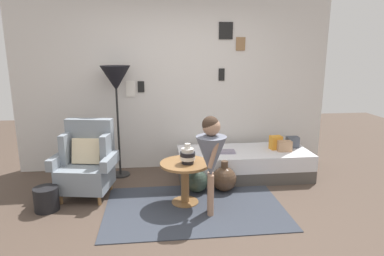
{
  "coord_description": "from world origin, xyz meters",
  "views": [
    {
      "loc": [
        -0.32,
        -3.21,
        1.83
      ],
      "look_at": [
        0.15,
        0.95,
        0.85
      ],
      "focal_mm": 31.2,
      "sensor_mm": 36.0,
      "label": 1
    }
  ],
  "objects_px": {
    "demijohn_far": "(224,179)",
    "magazine_basket": "(46,199)",
    "demijohn_near": "(197,181)",
    "armchair": "(87,162)",
    "daybed": "(243,163)",
    "floor_lamp": "(116,82)",
    "vase_striped": "(188,155)",
    "person_child": "(211,153)",
    "book_on_daybed": "(227,152)",
    "side_table": "(185,174)"
  },
  "relations": [
    {
      "from": "daybed",
      "to": "side_table",
      "type": "height_order",
      "value": "side_table"
    },
    {
      "from": "floor_lamp",
      "to": "magazine_basket",
      "type": "relative_size",
      "value": 5.79
    },
    {
      "from": "book_on_daybed",
      "to": "demijohn_near",
      "type": "relative_size",
      "value": 0.57
    },
    {
      "from": "person_child",
      "to": "book_on_daybed",
      "type": "height_order",
      "value": "person_child"
    },
    {
      "from": "floor_lamp",
      "to": "demijohn_near",
      "type": "relative_size",
      "value": 4.22
    },
    {
      "from": "floor_lamp",
      "to": "demijohn_near",
      "type": "height_order",
      "value": "floor_lamp"
    },
    {
      "from": "armchair",
      "to": "demijohn_near",
      "type": "xyz_separation_m",
      "value": [
        1.4,
        -0.08,
        -0.29
      ]
    },
    {
      "from": "vase_striped",
      "to": "book_on_daybed",
      "type": "height_order",
      "value": "vase_striped"
    },
    {
      "from": "side_table",
      "to": "magazine_basket",
      "type": "relative_size",
      "value": 2.14
    },
    {
      "from": "armchair",
      "to": "floor_lamp",
      "type": "height_order",
      "value": "floor_lamp"
    },
    {
      "from": "demijohn_far",
      "to": "magazine_basket",
      "type": "relative_size",
      "value": 1.47
    },
    {
      "from": "vase_striped",
      "to": "magazine_basket",
      "type": "height_order",
      "value": "vase_striped"
    },
    {
      "from": "side_table",
      "to": "magazine_basket",
      "type": "xyz_separation_m",
      "value": [
        -1.63,
        -0.0,
        -0.24
      ]
    },
    {
      "from": "person_child",
      "to": "magazine_basket",
      "type": "distance_m",
      "value": 2.0
    },
    {
      "from": "daybed",
      "to": "floor_lamp",
      "type": "bearing_deg",
      "value": 171.97
    },
    {
      "from": "demijohn_near",
      "to": "vase_striped",
      "type": "bearing_deg",
      "value": -114.45
    },
    {
      "from": "person_child",
      "to": "magazine_basket",
      "type": "xyz_separation_m",
      "value": [
        -1.89,
        0.31,
        -0.59
      ]
    },
    {
      "from": "person_child",
      "to": "demijohn_near",
      "type": "distance_m",
      "value": 0.85
    },
    {
      "from": "daybed",
      "to": "book_on_daybed",
      "type": "distance_m",
      "value": 0.35
    },
    {
      "from": "vase_striped",
      "to": "armchair",
      "type": "bearing_deg",
      "value": 161.09
    },
    {
      "from": "armchair",
      "to": "magazine_basket",
      "type": "bearing_deg",
      "value": -135.5
    },
    {
      "from": "daybed",
      "to": "magazine_basket",
      "type": "height_order",
      "value": "daybed"
    },
    {
      "from": "armchair",
      "to": "demijohn_far",
      "type": "relative_size",
      "value": 2.35
    },
    {
      "from": "book_on_daybed",
      "to": "side_table",
      "type": "bearing_deg",
      "value": -133.23
    },
    {
      "from": "side_table",
      "to": "demijohn_near",
      "type": "bearing_deg",
      "value": 59.38
    },
    {
      "from": "daybed",
      "to": "demijohn_near",
      "type": "relative_size",
      "value": 4.95
    },
    {
      "from": "floor_lamp",
      "to": "magazine_basket",
      "type": "distance_m",
      "value": 1.8
    },
    {
      "from": "daybed",
      "to": "vase_striped",
      "type": "bearing_deg",
      "value": -138.01
    },
    {
      "from": "armchair",
      "to": "daybed",
      "type": "xyz_separation_m",
      "value": [
        2.15,
        0.39,
        -0.24
      ]
    },
    {
      "from": "armchair",
      "to": "daybed",
      "type": "distance_m",
      "value": 2.2
    },
    {
      "from": "floor_lamp",
      "to": "magazine_basket",
      "type": "bearing_deg",
      "value": -125.62
    },
    {
      "from": "demijohn_near",
      "to": "demijohn_far",
      "type": "height_order",
      "value": "demijohn_far"
    },
    {
      "from": "demijohn_near",
      "to": "person_child",
      "type": "bearing_deg",
      "value": -83.12
    },
    {
      "from": "vase_striped",
      "to": "person_child",
      "type": "xyz_separation_m",
      "value": [
        0.23,
        -0.28,
        0.11
      ]
    },
    {
      "from": "side_table",
      "to": "demijohn_far",
      "type": "relative_size",
      "value": 1.45
    },
    {
      "from": "person_child",
      "to": "demijohn_near",
      "type": "bearing_deg",
      "value": 96.88
    },
    {
      "from": "armchair",
      "to": "magazine_basket",
      "type": "relative_size",
      "value": 3.46
    },
    {
      "from": "floor_lamp",
      "to": "vase_striped",
      "type": "bearing_deg",
      "value": -49.8
    },
    {
      "from": "book_on_daybed",
      "to": "floor_lamp",
      "type": "bearing_deg",
      "value": 168.08
    },
    {
      "from": "demijohn_far",
      "to": "magazine_basket",
      "type": "bearing_deg",
      "value": -171.85
    },
    {
      "from": "vase_striped",
      "to": "magazine_basket",
      "type": "relative_size",
      "value": 0.87
    },
    {
      "from": "floor_lamp",
      "to": "demijohn_far",
      "type": "xyz_separation_m",
      "value": [
        1.43,
        -0.73,
        -1.23
      ]
    },
    {
      "from": "magazine_basket",
      "to": "demijohn_near",
      "type": "bearing_deg",
      "value": 9.88
    },
    {
      "from": "demijohn_near",
      "to": "demijohn_far",
      "type": "relative_size",
      "value": 0.93
    },
    {
      "from": "daybed",
      "to": "floor_lamp",
      "type": "distance_m",
      "value": 2.19
    },
    {
      "from": "daybed",
      "to": "person_child",
      "type": "height_order",
      "value": "person_child"
    },
    {
      "from": "armchair",
      "to": "daybed",
      "type": "relative_size",
      "value": 0.51
    },
    {
      "from": "armchair",
      "to": "demijohn_far",
      "type": "bearing_deg",
      "value": -2.85
    },
    {
      "from": "armchair",
      "to": "magazine_basket",
      "type": "height_order",
      "value": "armchair"
    },
    {
      "from": "daybed",
      "to": "book_on_daybed",
      "type": "relative_size",
      "value": 8.64
    }
  ]
}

